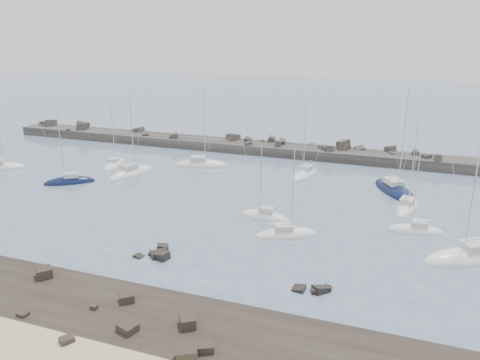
{
  "coord_description": "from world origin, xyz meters",
  "views": [
    {
      "loc": [
        20.57,
        -50.27,
        23.65
      ],
      "look_at": [
        -1.88,
        12.0,
        2.42
      ],
      "focal_mm": 35.0,
      "sensor_mm": 36.0,
      "label": 1
    }
  ],
  "objects_px": {
    "sailboat_4": "(201,165)",
    "sailboat_6": "(305,175)",
    "sailboat_11": "(470,258)",
    "sailboat_0": "(1,168)",
    "sailboat_9": "(416,231)",
    "sailboat_5": "(265,217)",
    "sailboat_7": "(286,235)",
    "sailboat_2": "(70,182)",
    "sailboat_8": "(395,191)",
    "sailboat_10": "(407,207)",
    "sailboat_3": "(132,174)",
    "sailboat_1": "(114,165)"
  },
  "relations": [
    {
      "from": "sailboat_10",
      "to": "sailboat_1",
      "type": "bearing_deg",
      "value": 174.76
    },
    {
      "from": "sailboat_4",
      "to": "sailboat_6",
      "type": "xyz_separation_m",
      "value": [
        19.16,
        0.52,
        0.0
      ]
    },
    {
      "from": "sailboat_4",
      "to": "sailboat_2",
      "type": "bearing_deg",
      "value": -134.08
    },
    {
      "from": "sailboat_2",
      "to": "sailboat_7",
      "type": "xyz_separation_m",
      "value": [
        38.29,
        -7.94,
        -0.02
      ]
    },
    {
      "from": "sailboat_2",
      "to": "sailboat_3",
      "type": "distance_m",
      "value": 10.2
    },
    {
      "from": "sailboat_8",
      "to": "sailboat_11",
      "type": "bearing_deg",
      "value": -66.93
    },
    {
      "from": "sailboat_4",
      "to": "sailboat_5",
      "type": "distance_m",
      "value": 27.0
    },
    {
      "from": "sailboat_3",
      "to": "sailboat_4",
      "type": "distance_m",
      "value": 12.75
    },
    {
      "from": "sailboat_7",
      "to": "sailboat_10",
      "type": "xyz_separation_m",
      "value": [
        13.56,
        14.59,
        0.01
      ]
    },
    {
      "from": "sailboat_1",
      "to": "sailboat_5",
      "type": "xyz_separation_m",
      "value": [
        33.38,
        -14.8,
        0.01
      ]
    },
    {
      "from": "sailboat_3",
      "to": "sailboat_9",
      "type": "bearing_deg",
      "value": -10.97
    },
    {
      "from": "sailboat_1",
      "to": "sailboat_9",
      "type": "bearing_deg",
      "value": -13.72
    },
    {
      "from": "sailboat_2",
      "to": "sailboat_10",
      "type": "xyz_separation_m",
      "value": [
        51.85,
        6.66,
        -0.01
      ]
    },
    {
      "from": "sailboat_5",
      "to": "sailboat_7",
      "type": "distance_m",
      "value": 6.09
    },
    {
      "from": "sailboat_4",
      "to": "sailboat_8",
      "type": "bearing_deg",
      "value": -5.62
    },
    {
      "from": "sailboat_4",
      "to": "sailboat_9",
      "type": "bearing_deg",
      "value": -25.79
    },
    {
      "from": "sailboat_8",
      "to": "sailboat_9",
      "type": "distance_m",
      "value": 14.86
    },
    {
      "from": "sailboat_0",
      "to": "sailboat_3",
      "type": "bearing_deg",
      "value": 11.9
    },
    {
      "from": "sailboat_3",
      "to": "sailboat_7",
      "type": "relative_size",
      "value": 1.25
    },
    {
      "from": "sailboat_4",
      "to": "sailboat_7",
      "type": "distance_m",
      "value": 33.09
    },
    {
      "from": "sailboat_3",
      "to": "sailboat_4",
      "type": "bearing_deg",
      "value": 44.57
    },
    {
      "from": "sailboat_6",
      "to": "sailboat_9",
      "type": "xyz_separation_m",
      "value": [
        17.85,
        -18.4,
        -0.02
      ]
    },
    {
      "from": "sailboat_0",
      "to": "sailboat_8",
      "type": "distance_m",
      "value": 67.8
    },
    {
      "from": "sailboat_0",
      "to": "sailboat_4",
      "type": "distance_m",
      "value": 35.86
    },
    {
      "from": "sailboat_1",
      "to": "sailboat_4",
      "type": "distance_m",
      "value": 16.03
    },
    {
      "from": "sailboat_2",
      "to": "sailboat_9",
      "type": "distance_m",
      "value": 52.99
    },
    {
      "from": "sailboat_9",
      "to": "sailboat_5",
      "type": "bearing_deg",
      "value": -173.74
    },
    {
      "from": "sailboat_11",
      "to": "sailboat_6",
      "type": "bearing_deg",
      "value": 134.16
    },
    {
      "from": "sailboat_3",
      "to": "sailboat_10",
      "type": "height_order",
      "value": "sailboat_3"
    },
    {
      "from": "sailboat_6",
      "to": "sailboat_9",
      "type": "height_order",
      "value": "sailboat_6"
    },
    {
      "from": "sailboat_7",
      "to": "sailboat_10",
      "type": "relative_size",
      "value": 0.91
    },
    {
      "from": "sailboat_0",
      "to": "sailboat_4",
      "type": "xyz_separation_m",
      "value": [
        33.01,
        13.99,
        0.0
      ]
    },
    {
      "from": "sailboat_1",
      "to": "sailboat_9",
      "type": "height_order",
      "value": "sailboat_1"
    },
    {
      "from": "sailboat_2",
      "to": "sailboat_10",
      "type": "bearing_deg",
      "value": 7.32
    },
    {
      "from": "sailboat_5",
      "to": "sailboat_8",
      "type": "height_order",
      "value": "sailboat_8"
    },
    {
      "from": "sailboat_2",
      "to": "sailboat_8",
      "type": "distance_m",
      "value": 51.61
    },
    {
      "from": "sailboat_1",
      "to": "sailboat_10",
      "type": "bearing_deg",
      "value": -5.24
    },
    {
      "from": "sailboat_9",
      "to": "sailboat_10",
      "type": "xyz_separation_m",
      "value": [
        -1.12,
        8.06,
        0.01
      ]
    },
    {
      "from": "sailboat_0",
      "to": "sailboat_2",
      "type": "height_order",
      "value": "sailboat_0"
    },
    {
      "from": "sailboat_0",
      "to": "sailboat_10",
      "type": "height_order",
      "value": "sailboat_10"
    },
    {
      "from": "sailboat_3",
      "to": "sailboat_11",
      "type": "relative_size",
      "value": 0.88
    },
    {
      "from": "sailboat_4",
      "to": "sailboat_8",
      "type": "relative_size",
      "value": 0.87
    },
    {
      "from": "sailboat_0",
      "to": "sailboat_2",
      "type": "xyz_separation_m",
      "value": [
        17.05,
        -2.49,
        0.0
      ]
    },
    {
      "from": "sailboat_6",
      "to": "sailboat_7",
      "type": "xyz_separation_m",
      "value": [
        3.17,
        -24.94,
        -0.02
      ]
    },
    {
      "from": "sailboat_4",
      "to": "sailboat_9",
      "type": "height_order",
      "value": "sailboat_4"
    },
    {
      "from": "sailboat_4",
      "to": "sailboat_5",
      "type": "height_order",
      "value": "sailboat_4"
    },
    {
      "from": "sailboat_11",
      "to": "sailboat_10",
      "type": "bearing_deg",
      "value": 115.91
    },
    {
      "from": "sailboat_6",
      "to": "sailboat_11",
      "type": "bearing_deg",
      "value": -45.84
    },
    {
      "from": "sailboat_0",
      "to": "sailboat_9",
      "type": "distance_m",
      "value": 70.13
    },
    {
      "from": "sailboat_4",
      "to": "sailboat_11",
      "type": "xyz_separation_m",
      "value": [
        42.57,
        -23.58,
        0.01
      ]
    }
  ]
}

